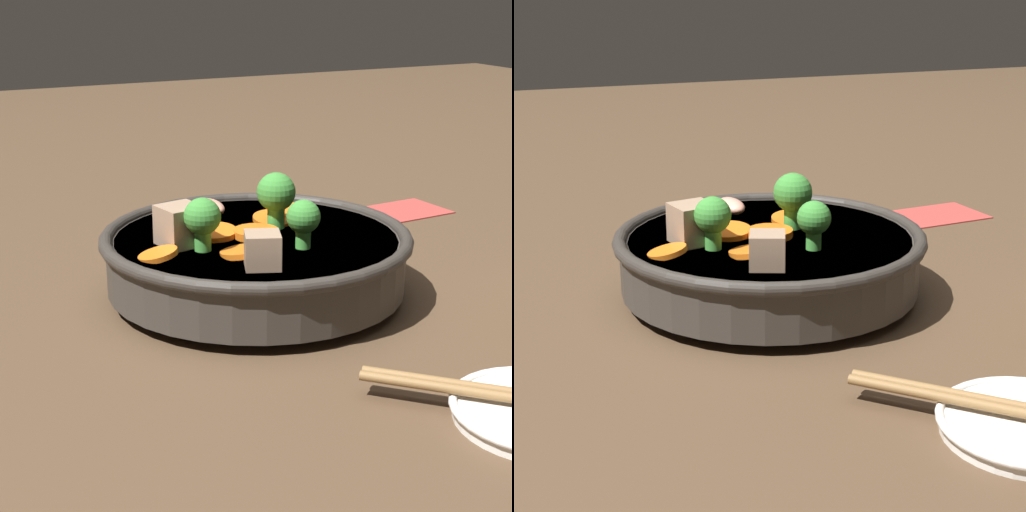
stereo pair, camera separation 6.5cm
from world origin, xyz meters
The scene contains 3 objects.
ground_plane centered at (0.00, 0.00, 0.00)m, with size 3.00×3.00×0.00m, color #4C3826.
stirfry_bowl centered at (0.00, 0.00, 0.04)m, with size 0.28×0.28×0.11m.
napkin centered at (-0.28, -0.17, 0.00)m, with size 0.12×0.09×0.00m.
Camera 2 is at (0.26, 0.68, 0.28)m, focal length 60.00 mm.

